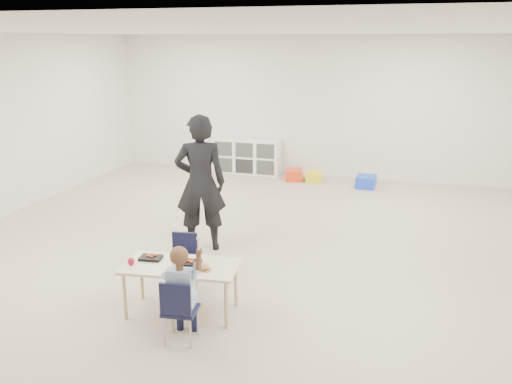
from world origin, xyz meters
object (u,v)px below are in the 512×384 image
(chair_near, at_px, (181,309))
(cubby_shelf, at_px, (247,156))
(adult, at_px, (200,183))
(table, at_px, (181,288))
(child, at_px, (180,291))

(chair_near, xyz_separation_m, cubby_shelf, (-1.42, 6.43, 0.03))
(chair_near, height_order, adult, adult)
(chair_near, relative_size, adult, 0.35)
(table, relative_size, chair_near, 1.92)
(table, relative_size, adult, 0.67)
(table, height_order, adult, adult)
(child, bearing_deg, cubby_shelf, 95.24)
(chair_near, xyz_separation_m, child, (0.00, 0.00, 0.18))
(child, bearing_deg, adult, 100.38)
(table, xyz_separation_m, chair_near, (0.21, -0.48, 0.05))
(table, distance_m, adult, 1.88)
(child, bearing_deg, chair_near, 172.80)
(adult, bearing_deg, child, 86.82)
(table, relative_size, child, 1.22)
(table, bearing_deg, child, -73.52)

